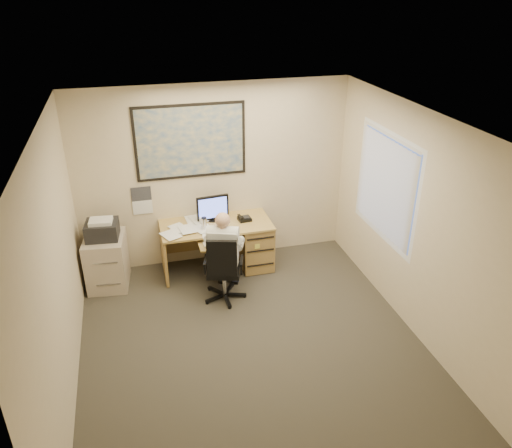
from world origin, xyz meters
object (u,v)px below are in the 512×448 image
object	(u,v)px
desk	(238,239)
filing_cabinet	(106,257)
person	(223,256)
office_chair	(226,281)

from	to	relation	value
desk	filing_cabinet	world-z (taller)	desk
desk	filing_cabinet	xyz separation A→B (m)	(-1.90, -0.04, 0.00)
desk	person	xyz separation A→B (m)	(-0.37, -0.75, 0.19)
filing_cabinet	person	distance (m)	1.70
office_chair	person	size ratio (longest dim) A/B	0.78
desk	person	size ratio (longest dim) A/B	1.26
office_chair	filing_cabinet	bearing A→B (deg)	168.69
filing_cabinet	desk	bearing A→B (deg)	7.69
desk	office_chair	size ratio (longest dim) A/B	1.61
filing_cabinet	office_chair	world-z (taller)	filing_cabinet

